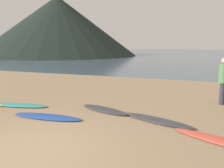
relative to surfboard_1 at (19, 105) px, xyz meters
name	(u,v)px	position (x,y,z in m)	size (l,w,h in m)	color
ground_plane	(141,84)	(2.93, 7.03, -0.14)	(120.00, 120.00, 0.20)	#997C5B
ocean_water	(189,53)	(2.93, 58.91, -0.04)	(140.00, 100.00, 0.01)	#475B6B
headland_hill	(58,26)	(-22.16, 35.92, 6.03)	(32.66, 32.66, 12.14)	black
surfboard_1	(19,105)	(0.00, 0.00, 0.00)	(2.27, 0.54, 0.08)	teal
surfboard_2	(47,117)	(1.86, -0.79, -0.01)	(2.37, 0.58, 0.07)	#1E479E
surfboard_3	(105,110)	(3.25, 0.58, 0.00)	(2.01, 0.55, 0.09)	#333338
surfboard_4	(157,120)	(5.16, 0.07, 0.00)	(2.31, 0.51, 0.09)	#333338
person_0	(223,77)	(7.10, 3.01, 1.02)	(0.36, 0.36, 1.80)	#2D2D38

